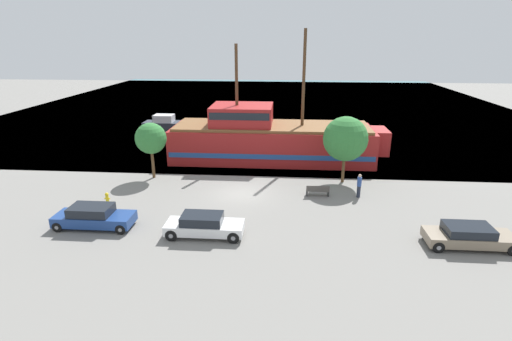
# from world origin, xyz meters

# --- Properties ---
(ground_plane) EXTENTS (160.00, 160.00, 0.00)m
(ground_plane) POSITION_xyz_m (0.00, 0.00, 0.00)
(ground_plane) COLOR gray
(water_surface) EXTENTS (80.00, 80.00, 0.00)m
(water_surface) POSITION_xyz_m (0.00, 44.00, 0.00)
(water_surface) COLOR teal
(water_surface) RESTS_ON ground
(pirate_ship) EXTENTS (20.14, 5.95, 11.99)m
(pirate_ship) POSITION_xyz_m (1.73, 9.09, 2.00)
(pirate_ship) COLOR #A31E1E
(pirate_ship) RESTS_ON water_surface
(moored_boat_dockside) EXTENTS (6.01, 2.29, 1.97)m
(moored_boat_dockside) POSITION_xyz_m (-11.83, 20.77, 0.75)
(moored_boat_dockside) COLOR #2D333D
(moored_boat_dockside) RESTS_ON water_surface
(parked_car_curb_front) EXTENTS (4.84, 1.90, 1.28)m
(parked_car_curb_front) POSITION_xyz_m (13.68, -6.96, 0.65)
(parked_car_curb_front) COLOR #7F705B
(parked_car_curb_front) RESTS_ON ground_plane
(parked_car_curb_mid) EXTENTS (4.83, 1.85, 1.41)m
(parked_car_curb_mid) POSITION_xyz_m (-8.50, -6.26, 0.70)
(parked_car_curb_mid) COLOR navy
(parked_car_curb_mid) RESTS_ON ground_plane
(parked_car_curb_rear) EXTENTS (4.60, 1.79, 1.36)m
(parked_car_curb_rear) POSITION_xyz_m (-1.45, -6.86, 0.69)
(parked_car_curb_rear) COLOR white
(parked_car_curb_rear) RESTS_ON ground_plane
(fire_hydrant) EXTENTS (0.42, 0.25, 0.76)m
(fire_hydrant) POSITION_xyz_m (-9.36, -2.49, 0.41)
(fire_hydrant) COLOR yellow
(fire_hydrant) RESTS_ON ground_plane
(bench_promenade_east) EXTENTS (1.70, 0.45, 0.85)m
(bench_promenade_east) POSITION_xyz_m (5.70, -0.06, 0.44)
(bench_promenade_east) COLOR #4C4742
(bench_promenade_east) RESTS_ON ground_plane
(pedestrian_walking_near) EXTENTS (0.32, 0.32, 1.79)m
(pedestrian_walking_near) POSITION_xyz_m (8.70, -0.01, 0.92)
(pedestrian_walking_near) COLOR #232838
(pedestrian_walking_near) RESTS_ON ground_plane
(tree_row_east) EXTENTS (2.55, 2.55, 4.67)m
(tree_row_east) POSITION_xyz_m (-7.78, 3.07, 3.37)
(tree_row_east) COLOR brown
(tree_row_east) RESTS_ON ground_plane
(tree_row_mideast) EXTENTS (3.54, 3.54, 5.39)m
(tree_row_mideast) POSITION_xyz_m (7.94, 3.21, 3.62)
(tree_row_mideast) COLOR brown
(tree_row_mideast) RESTS_ON ground_plane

